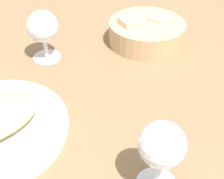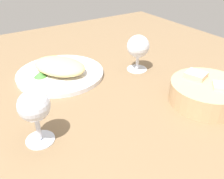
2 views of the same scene
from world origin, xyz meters
TOP-DOWN VIEW (x-y plane):
  - ground_plane at (0.00, 0.00)cm, footprint 140.00×140.00cm
  - bread_basket at (18.95, 20.79)cm, footprint 19.45×19.45cm
  - wine_glass_near at (9.72, -21.96)cm, footprint 6.71×6.71cm
  - wine_glass_far at (-6.58, 17.39)cm, footprint 7.37×7.37cm

SIDE VIEW (x-z plane):
  - ground_plane at x=0.00cm, z-range -2.00..0.00cm
  - bread_basket at x=18.95cm, z-range -0.59..6.49cm
  - wine_glass_far at x=-6.58cm, z-range 1.77..13.83cm
  - wine_glass_near at x=9.72cm, z-range 2.19..14.75cm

